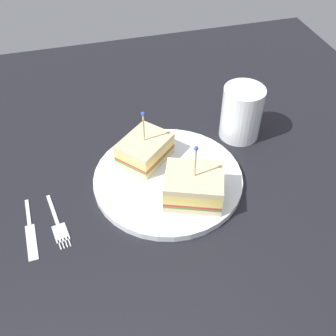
{
  "coord_description": "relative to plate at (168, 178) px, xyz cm",
  "views": [
    {
      "loc": [
        13.18,
        48.1,
        52.25
      ],
      "look_at": [
        0.0,
        0.0,
        3.26
      ],
      "focal_mm": 42.79,
      "sensor_mm": 36.0,
      "label": 1
    }
  ],
  "objects": [
    {
      "name": "drink_glass",
      "position": [
        -17.3,
        -8.93,
        4.41
      ],
      "size": [
        7.94,
        7.94,
        10.78
      ],
      "color": "gold",
      "rests_on": "ground_plane"
    },
    {
      "name": "knife",
      "position": [
        24.28,
        5.16,
        -0.45
      ],
      "size": [
        1.94,
        12.72,
        0.35
      ],
      "color": "silver",
      "rests_on": "ground_plane"
    },
    {
      "name": "plate",
      "position": [
        0.0,
        0.0,
        0.0
      ],
      "size": [
        26.61,
        26.61,
        1.26
      ],
      "primitive_type": "cylinder",
      "color": "white",
      "rests_on": "ground_plane"
    },
    {
      "name": "sandwich_half_front",
      "position": [
        2.85,
        -5.63,
        2.87
      ],
      "size": [
        11.48,
        11.29,
        10.6
      ],
      "color": "beige",
      "rests_on": "plate"
    },
    {
      "name": "fork",
      "position": [
        19.84,
        5.26,
        -0.45
      ],
      "size": [
        3.24,
        12.0,
        0.35
      ],
      "color": "silver",
      "rests_on": "ground_plane"
    },
    {
      "name": "ground_plane",
      "position": [
        0.0,
        0.0,
        -1.63
      ],
      "size": [
        111.5,
        111.5,
        2.0
      ],
      "primitive_type": "cube",
      "color": "black"
    },
    {
      "name": "sandwich_half_back",
      "position": [
        -2.78,
        5.91,
        3.23
      ],
      "size": [
        11.66,
        10.64,
        11.39
      ],
      "color": "beige",
      "rests_on": "plate"
    }
  ]
}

